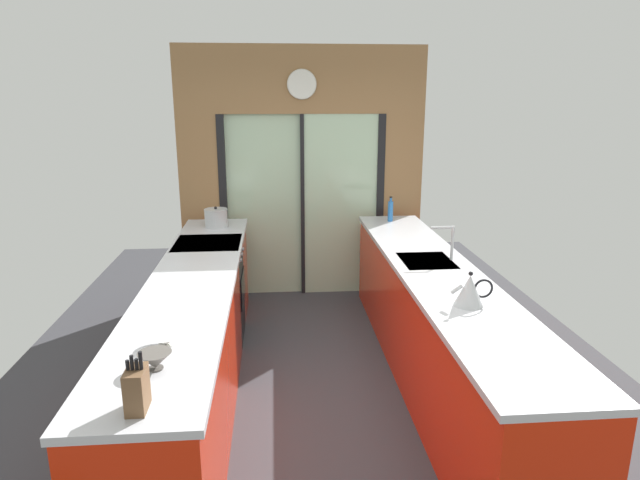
# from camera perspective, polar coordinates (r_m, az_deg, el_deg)

# --- Properties ---
(ground_plane) EXTENTS (5.04, 7.60, 0.02)m
(ground_plane) POSITION_cam_1_polar(r_m,az_deg,el_deg) (4.66, -0.54, -13.24)
(ground_plane) COLOR #38383D
(back_wall_unit) EXTENTS (2.64, 0.12, 2.70)m
(back_wall_unit) POSITION_cam_1_polar(r_m,az_deg,el_deg) (5.94, -1.89, 8.50)
(back_wall_unit) COLOR olive
(back_wall_unit) RESTS_ON ground_plane
(left_counter_run) EXTENTS (0.62, 3.80, 0.92)m
(left_counter_run) POSITION_cam_1_polar(r_m,az_deg,el_deg) (4.06, -13.17, -10.62)
(left_counter_run) COLOR red
(left_counter_run) RESTS_ON ground_plane
(right_counter_run) EXTENTS (0.62, 3.80, 0.92)m
(right_counter_run) POSITION_cam_1_polar(r_m,az_deg,el_deg) (4.34, 11.96, -8.83)
(right_counter_run) COLOR red
(right_counter_run) RESTS_ON ground_plane
(sink_faucet) EXTENTS (0.19, 0.02, 0.28)m
(sink_faucet) POSITION_cam_1_polar(r_m,az_deg,el_deg) (4.40, 13.34, 0.25)
(sink_faucet) COLOR #B7BABC
(sink_faucet) RESTS_ON right_counter_run
(oven_range) EXTENTS (0.60, 0.60, 0.92)m
(oven_range) POSITION_cam_1_polar(r_m,az_deg,el_deg) (5.09, -11.41, -5.30)
(oven_range) COLOR black
(oven_range) RESTS_ON ground_plane
(mixing_bowl_near) EXTENTS (0.16, 0.16, 0.09)m
(mixing_bowl_near) POSITION_cam_1_polar(r_m,az_deg,el_deg) (2.77, -16.90, -11.96)
(mixing_bowl_near) COLOR #514C47
(mixing_bowl_near) RESTS_ON left_counter_run
(mixing_bowl_far) EXTENTS (0.18, 0.18, 0.06)m
(mixing_bowl_far) POSITION_cam_1_polar(r_m,az_deg,el_deg) (3.00, -15.90, -10.03)
(mixing_bowl_far) COLOR silver
(mixing_bowl_far) RESTS_ON left_counter_run
(knife_block) EXTENTS (0.08, 0.14, 0.26)m
(knife_block) POSITION_cam_1_polar(r_m,az_deg,el_deg) (2.45, -18.66, -14.56)
(knife_block) COLOR brown
(knife_block) RESTS_ON left_counter_run
(stock_pot) EXTENTS (0.23, 0.23, 0.21)m
(stock_pot) POSITION_cam_1_polar(r_m,az_deg,el_deg) (5.51, -10.84, 2.30)
(stock_pot) COLOR #B7BABC
(stock_pot) RESTS_ON left_counter_run
(kettle) EXTENTS (0.27, 0.18, 0.22)m
(kettle) POSITION_cam_1_polar(r_m,az_deg,el_deg) (3.51, 15.43, -5.11)
(kettle) COLOR #B7BABC
(kettle) RESTS_ON right_counter_run
(soap_bottle) EXTENTS (0.05, 0.05, 0.26)m
(soap_bottle) POSITION_cam_1_polar(r_m,az_deg,el_deg) (5.69, 7.39, 3.06)
(soap_bottle) COLOR #286BB7
(soap_bottle) RESTS_ON right_counter_run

